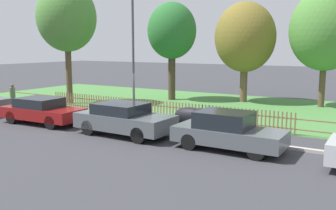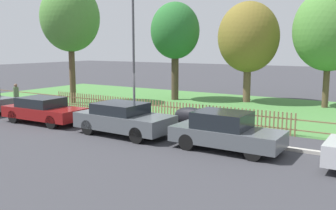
{
  "view_description": "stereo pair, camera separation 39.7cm",
  "coord_description": "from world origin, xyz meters",
  "px_view_note": "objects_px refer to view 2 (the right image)",
  "views": [
    {
      "loc": [
        10.39,
        -13.62,
        3.75
      ],
      "look_at": [
        1.79,
        0.82,
        1.1
      ],
      "focal_mm": 40.0,
      "sensor_mm": 36.0,
      "label": 1
    },
    {
      "loc": [
        10.73,
        -13.42,
        3.75
      ],
      "look_at": [
        1.79,
        0.82,
        1.1
      ],
      "focal_mm": 40.0,
      "sensor_mm": 36.0,
      "label": 2
    }
  ],
  "objects_px": {
    "covered_motorcycle": "(192,116)",
    "tree_behind_motorcycle": "(175,31)",
    "tree_mid_park": "(248,37)",
    "parked_car_black_saloon": "(44,110)",
    "parked_car_navy_estate": "(123,118)",
    "tree_nearest_kerb": "(70,18)",
    "parked_car_red_compact": "(225,131)",
    "pedestrian_by_lamp": "(16,95)",
    "street_lamp": "(132,40)",
    "tree_far_left": "(330,30)"
  },
  "relations": [
    {
      "from": "parked_car_black_saloon",
      "to": "parked_car_red_compact",
      "type": "relative_size",
      "value": 1.06
    },
    {
      "from": "parked_car_black_saloon",
      "to": "parked_car_red_compact",
      "type": "distance_m",
      "value": 9.56
    },
    {
      "from": "tree_nearest_kerb",
      "to": "street_lamp",
      "type": "distance_m",
      "value": 8.79
    },
    {
      "from": "covered_motorcycle",
      "to": "tree_nearest_kerb",
      "type": "height_order",
      "value": "tree_nearest_kerb"
    },
    {
      "from": "parked_car_black_saloon",
      "to": "pedestrian_by_lamp",
      "type": "bearing_deg",
      "value": 156.13
    },
    {
      "from": "parked_car_black_saloon",
      "to": "pedestrian_by_lamp",
      "type": "xyz_separation_m",
      "value": [
        -4.65,
        1.85,
        0.22
      ]
    },
    {
      "from": "pedestrian_by_lamp",
      "to": "tree_behind_motorcycle",
      "type": "bearing_deg",
      "value": -63.31
    },
    {
      "from": "tree_behind_motorcycle",
      "to": "tree_mid_park",
      "type": "xyz_separation_m",
      "value": [
        4.69,
        1.63,
        -0.43
      ]
    },
    {
      "from": "parked_car_black_saloon",
      "to": "tree_mid_park",
      "type": "height_order",
      "value": "tree_mid_park"
    },
    {
      "from": "parked_car_navy_estate",
      "to": "covered_motorcycle",
      "type": "distance_m",
      "value": 3.11
    },
    {
      "from": "parked_car_red_compact",
      "to": "tree_far_left",
      "type": "distance_m",
      "value": 12.86
    },
    {
      "from": "parked_car_black_saloon",
      "to": "tree_behind_motorcycle",
      "type": "distance_m",
      "value": 11.25
    },
    {
      "from": "parked_car_red_compact",
      "to": "tree_mid_park",
      "type": "bearing_deg",
      "value": 106.66
    },
    {
      "from": "tree_behind_motorcycle",
      "to": "street_lamp",
      "type": "height_order",
      "value": "tree_behind_motorcycle"
    },
    {
      "from": "covered_motorcycle",
      "to": "tree_far_left",
      "type": "xyz_separation_m",
      "value": [
        3.91,
        9.94,
        4.06
      ]
    },
    {
      "from": "street_lamp",
      "to": "tree_mid_park",
      "type": "bearing_deg",
      "value": 80.04
    },
    {
      "from": "tree_nearest_kerb",
      "to": "pedestrian_by_lamp",
      "type": "distance_m",
      "value": 5.99
    },
    {
      "from": "tree_nearest_kerb",
      "to": "tree_mid_park",
      "type": "bearing_deg",
      "value": 34.3
    },
    {
      "from": "covered_motorcycle",
      "to": "pedestrian_by_lamp",
      "type": "height_order",
      "value": "pedestrian_by_lamp"
    },
    {
      "from": "parked_car_red_compact",
      "to": "tree_behind_motorcycle",
      "type": "distance_m",
      "value": 13.73
    },
    {
      "from": "covered_motorcycle",
      "to": "parked_car_navy_estate",
      "type": "bearing_deg",
      "value": -126.79
    },
    {
      "from": "parked_car_red_compact",
      "to": "street_lamp",
      "type": "distance_m",
      "value": 6.51
    },
    {
      "from": "parked_car_black_saloon",
      "to": "covered_motorcycle",
      "type": "distance_m",
      "value": 7.41
    },
    {
      "from": "parked_car_navy_estate",
      "to": "tree_nearest_kerb",
      "type": "height_order",
      "value": "tree_nearest_kerb"
    },
    {
      "from": "tree_nearest_kerb",
      "to": "pedestrian_by_lamp",
      "type": "relative_size",
      "value": 5.03
    },
    {
      "from": "parked_car_red_compact",
      "to": "tree_far_left",
      "type": "xyz_separation_m",
      "value": [
        1.35,
        12.15,
        4.0
      ]
    },
    {
      "from": "tree_behind_motorcycle",
      "to": "pedestrian_by_lamp",
      "type": "xyz_separation_m",
      "value": [
        -5.93,
        -8.55,
        -3.88
      ]
    },
    {
      "from": "street_lamp",
      "to": "tree_behind_motorcycle",
      "type": "bearing_deg",
      "value": 108.53
    },
    {
      "from": "parked_car_black_saloon",
      "to": "parked_car_red_compact",
      "type": "xyz_separation_m",
      "value": [
        9.56,
        0.23,
        0.04
      ]
    },
    {
      "from": "tree_mid_park",
      "to": "parked_car_black_saloon",
      "type": "bearing_deg",
      "value": -116.42
    },
    {
      "from": "parked_car_navy_estate",
      "to": "tree_behind_motorcycle",
      "type": "bearing_deg",
      "value": 110.65
    },
    {
      "from": "covered_motorcycle",
      "to": "tree_behind_motorcycle",
      "type": "relative_size",
      "value": 0.29
    },
    {
      "from": "tree_nearest_kerb",
      "to": "tree_behind_motorcycle",
      "type": "distance_m",
      "value": 7.03
    },
    {
      "from": "parked_car_red_compact",
      "to": "pedestrian_by_lamp",
      "type": "relative_size",
      "value": 2.61
    },
    {
      "from": "tree_nearest_kerb",
      "to": "tree_mid_park",
      "type": "xyz_separation_m",
      "value": [
        9.63,
        6.57,
        -1.22
      ]
    },
    {
      "from": "tree_nearest_kerb",
      "to": "tree_behind_motorcycle",
      "type": "bearing_deg",
      "value": 45.03
    },
    {
      "from": "parked_car_red_compact",
      "to": "tree_behind_motorcycle",
      "type": "bearing_deg",
      "value": 128.89
    },
    {
      "from": "covered_motorcycle",
      "to": "pedestrian_by_lamp",
      "type": "relative_size",
      "value": 1.27
    },
    {
      "from": "parked_car_black_saloon",
      "to": "tree_far_left",
      "type": "height_order",
      "value": "tree_far_left"
    },
    {
      "from": "covered_motorcycle",
      "to": "street_lamp",
      "type": "relative_size",
      "value": 0.3
    },
    {
      "from": "tree_nearest_kerb",
      "to": "tree_far_left",
      "type": "xyz_separation_m",
      "value": [
        14.56,
        6.91,
        -0.84
      ]
    },
    {
      "from": "tree_mid_park",
      "to": "tree_far_left",
      "type": "height_order",
      "value": "tree_far_left"
    },
    {
      "from": "parked_car_navy_estate",
      "to": "parked_car_red_compact",
      "type": "relative_size",
      "value": 1.06
    },
    {
      "from": "parked_car_red_compact",
      "to": "covered_motorcycle",
      "type": "distance_m",
      "value": 3.38
    },
    {
      "from": "parked_car_red_compact",
      "to": "tree_far_left",
      "type": "height_order",
      "value": "tree_far_left"
    },
    {
      "from": "parked_car_black_saloon",
      "to": "tree_mid_park",
      "type": "bearing_deg",
      "value": 61.41
    },
    {
      "from": "parked_car_navy_estate",
      "to": "tree_behind_motorcycle",
      "type": "xyz_separation_m",
      "value": [
        -3.63,
        10.28,
        4.04
      ]
    },
    {
      "from": "parked_car_red_compact",
      "to": "street_lamp",
      "type": "bearing_deg",
      "value": 163.7
    },
    {
      "from": "tree_mid_park",
      "to": "pedestrian_by_lamp",
      "type": "distance_m",
      "value": 15.11
    },
    {
      "from": "parked_car_navy_estate",
      "to": "tree_far_left",
      "type": "bearing_deg",
      "value": 65.13
    }
  ]
}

